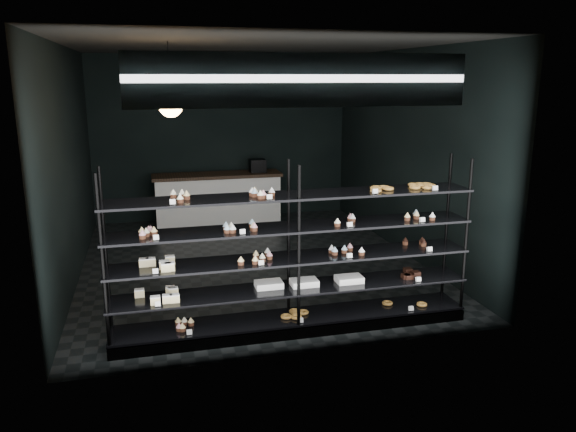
{
  "coord_description": "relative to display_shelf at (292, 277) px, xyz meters",
  "views": [
    {
      "loc": [
        -1.46,
        -8.1,
        2.78
      ],
      "look_at": [
        0.1,
        -1.9,
        1.19
      ],
      "focal_mm": 35.0,
      "sensor_mm": 36.0,
      "label": 1
    }
  ],
  "objects": [
    {
      "name": "signage",
      "position": [
        -0.01,
        -0.48,
        2.12
      ],
      "size": [
        3.3,
        0.05,
        0.5
      ],
      "color": "#0C133F",
      "rests_on": "room"
    },
    {
      "name": "display_shelf",
      "position": [
        0.0,
        0.0,
        0.0
      ],
      "size": [
        4.0,
        0.5,
        1.91
      ],
      "color": "black",
      "rests_on": "room"
    },
    {
      "name": "room",
      "position": [
        -0.01,
        2.45,
        0.97
      ],
      "size": [
        5.01,
        6.01,
        3.2
      ],
      "color": "black",
      "rests_on": "ground"
    },
    {
      "name": "pendant_lamp",
      "position": [
        -1.17,
        1.25,
        1.82
      ],
      "size": [
        0.29,
        0.29,
        0.87
      ],
      "color": "black",
      "rests_on": "room"
    },
    {
      "name": "service_counter",
      "position": [
        -0.18,
        4.95,
        -0.13
      ],
      "size": [
        2.45,
        0.65,
        1.23
      ],
      "color": "silver",
      "rests_on": "room"
    }
  ]
}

